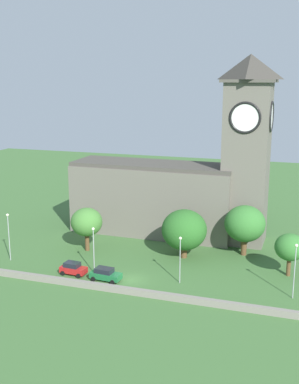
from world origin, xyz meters
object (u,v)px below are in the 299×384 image
at_px(church, 181,183).
at_px(streetlamp_east_mid, 295,263).
at_px(streetlamp_central, 180,252).
at_px(tree_by_tower, 87,222).
at_px(tree_churchyard, 245,224).
at_px(tree_riverside_east, 184,230).
at_px(streetlamp_west_mid, 94,243).
at_px(tree_riverside_west, 290,247).
at_px(streetlamp_west_end, 8,230).
at_px(car_green, 105,274).
at_px(car_red, 73,268).

relative_size(church, streetlamp_east_mid, 4.82).
bearing_deg(streetlamp_central, tree_by_tower, 156.33).
relative_size(tree_churchyard, tree_riverside_east, 1.05).
relative_size(streetlamp_west_mid, tree_riverside_west, 1.12).
bearing_deg(streetlamp_west_end, tree_by_tower, 39.58).
xyz_separation_m(church, streetlamp_west_end, (-23.07, -21.77, -4.79)).
xyz_separation_m(streetlamp_west_end, tree_churchyard, (35.96, 14.57, 0.26)).
bearing_deg(car_green, tree_by_tower, 126.80).
height_order(church, tree_riverside_west, church).
height_order(car_green, tree_by_tower, tree_by_tower).
bearing_deg(car_green, tree_riverside_west, 22.11).
bearing_deg(church, streetlamp_east_mid, -45.55).
bearing_deg(streetlamp_west_mid, car_green, -34.33).
bearing_deg(streetlamp_west_end, tree_churchyard, 22.06).
distance_m(church, streetlamp_west_mid, 24.39).
bearing_deg(streetlamp_central, car_red, -172.50).
bearing_deg(tree_by_tower, tree_churchyard, 13.72).
distance_m(church, tree_churchyard, 15.44).
relative_size(tree_churchyard, tree_riverside_west, 1.30).
bearing_deg(tree_riverside_east, tree_by_tower, -173.31).
height_order(tree_riverside_west, tree_riverside_east, tree_riverside_east).
bearing_deg(church, tree_churchyard, -29.18).
bearing_deg(streetlamp_west_end, car_green, -8.22).
relative_size(car_red, car_green, 0.87).
relative_size(car_green, tree_churchyard, 0.56).
height_order(church, car_red, church).
bearing_deg(tree_churchyard, car_green, -136.20).
bearing_deg(tree_riverside_west, car_green, -157.89).
bearing_deg(streetlamp_central, streetlamp_west_end, -179.97).
bearing_deg(tree_churchyard, tree_riverside_west, -42.06).
relative_size(streetlamp_east_mid, tree_riverside_west, 1.18).
distance_m(streetlamp_central, tree_by_tower, 20.44).
xyz_separation_m(car_red, tree_riverside_east, (14.14, 12.29, 3.83)).
relative_size(streetlamp_west_end, streetlamp_central, 1.13).
height_order(streetlamp_west_mid, tree_riverside_west, streetlamp_west_mid).
height_order(streetlamp_west_mid, streetlamp_central, streetlamp_west_mid).
relative_size(streetlamp_central, tree_riverside_east, 0.86).
distance_m(tree_churchyard, tree_riverside_west, 10.24).
xyz_separation_m(car_green, tree_by_tower, (-8.10, 10.83, 4.12)).
bearing_deg(tree_by_tower, car_green, -53.20).
relative_size(car_green, streetlamp_east_mid, 0.61).
xyz_separation_m(car_green, streetlamp_east_mid, (26.42, 2.56, 4.13)).
height_order(car_red, streetlamp_east_mid, streetlamp_east_mid).
height_order(car_red, tree_churchyard, tree_churchyard).
height_order(streetlamp_west_mid, tree_riverside_east, tree_riverside_east).
xyz_separation_m(streetlamp_west_mid, tree_riverside_west, (28.08, 8.57, -0.40)).
relative_size(church, tree_churchyard, 4.36).
height_order(streetlamp_central, streetlamp_east_mid, streetlamp_east_mid).
relative_size(streetlamp_west_end, streetlamp_east_mid, 1.02).
distance_m(streetlamp_central, tree_churchyard, 16.30).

